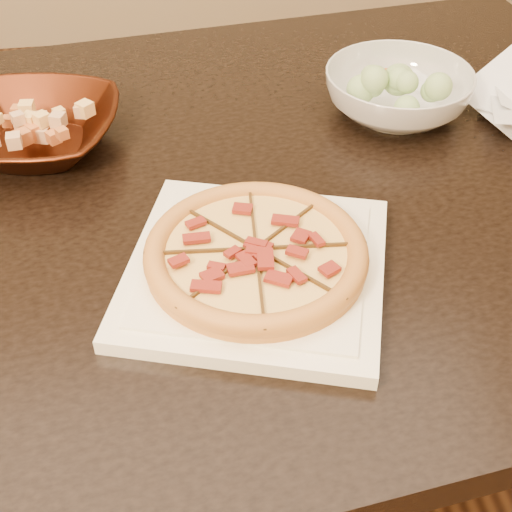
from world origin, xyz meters
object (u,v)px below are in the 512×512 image
object	(u,v)px
bronze_bowl	(33,130)
salad_bowl	(397,93)
pizza	(256,253)
dining_table	(178,244)
plate	(256,269)

from	to	relation	value
bronze_bowl	salad_bowl	world-z (taller)	salad_bowl
pizza	bronze_bowl	world-z (taller)	bronze_bowl
dining_table	bronze_bowl	bearing A→B (deg)	145.03
bronze_bowl	plate	bearing A→B (deg)	-48.81
pizza	bronze_bowl	xyz separation A→B (m)	(-0.27, 0.31, -0.00)
dining_table	bronze_bowl	distance (m)	0.26
plate	pizza	bearing A→B (deg)	155.79
dining_table	bronze_bowl	xyz separation A→B (m)	(-0.18, 0.13, 0.12)
plate	pizza	world-z (taller)	pizza
dining_table	pizza	distance (m)	0.23
dining_table	plate	size ratio (longest dim) A/B	4.55
salad_bowl	plate	bearing A→B (deg)	-128.38
dining_table	bronze_bowl	world-z (taller)	bronze_bowl
plate	dining_table	bearing A→B (deg)	115.35
bronze_bowl	salad_bowl	xyz separation A→B (m)	(0.53, 0.02, 0.01)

